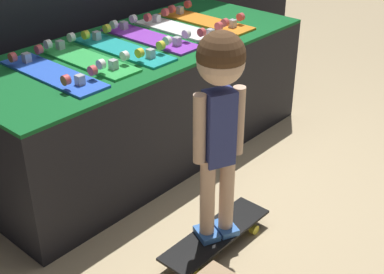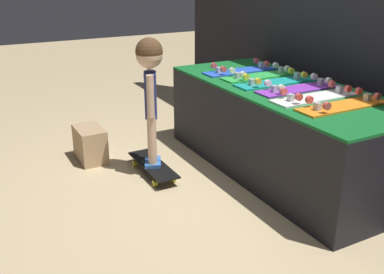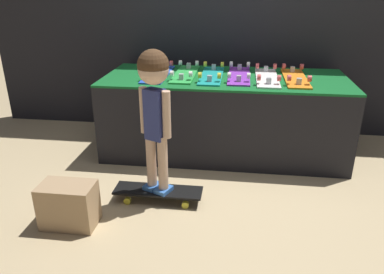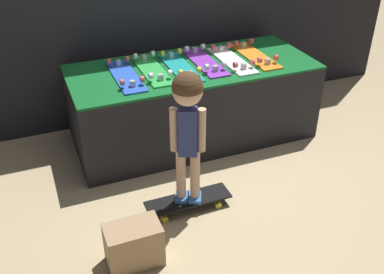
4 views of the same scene
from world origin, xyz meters
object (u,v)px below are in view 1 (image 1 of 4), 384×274
object	(u,v)px
skateboard_blue_on_rack	(53,72)
skateboard_teal_on_rack	(123,48)
skateboard_white_on_rack	(182,29)
skateboard_orange_on_rack	(205,20)
skateboard_on_floor	(216,236)
skateboard_purple_on_rack	(150,37)
skateboard_green_on_rack	(86,58)
child	(220,101)

from	to	relation	value
skateboard_blue_on_rack	skateboard_teal_on_rack	bearing A→B (deg)	0.80
skateboard_white_on_rack	skateboard_orange_on_rack	distance (m)	0.25
skateboard_blue_on_rack	skateboard_on_floor	bearing A→B (deg)	-79.14
skateboard_teal_on_rack	skateboard_on_floor	size ratio (longest dim) A/B	1.07
skateboard_white_on_rack	skateboard_on_floor	distance (m)	1.44
skateboard_purple_on_rack	skateboard_orange_on_rack	distance (m)	0.50
skateboard_green_on_rack	skateboard_purple_on_rack	size ratio (longest dim) A/B	1.00
skateboard_on_floor	child	xyz separation A→B (m)	(0.00, 0.00, 0.76)
skateboard_teal_on_rack	child	world-z (taller)	child
skateboard_on_floor	child	world-z (taller)	child
skateboard_white_on_rack	skateboard_on_floor	xyz separation A→B (m)	(-0.82, -0.97, -0.68)
skateboard_teal_on_rack	skateboard_on_floor	distance (m)	1.24
skateboard_green_on_rack	skateboard_white_on_rack	size ratio (longest dim) A/B	1.00
skateboard_blue_on_rack	child	xyz separation A→B (m)	(0.19, -0.98, 0.07)
skateboard_white_on_rack	skateboard_on_floor	world-z (taller)	skateboard_white_on_rack
skateboard_green_on_rack	skateboard_on_floor	bearing A→B (deg)	-93.51
skateboard_orange_on_rack	skateboard_on_floor	bearing A→B (deg)	-137.16
skateboard_green_on_rack	child	bearing A→B (deg)	-93.51
skateboard_teal_on_rack	skateboard_on_floor	xyz separation A→B (m)	(-0.31, -0.99, -0.68)
skateboard_orange_on_rack	child	bearing A→B (deg)	-137.16
skateboard_green_on_rack	skateboard_on_floor	xyz separation A→B (m)	(-0.06, -1.02, -0.68)
skateboard_green_on_rack	skateboard_white_on_rack	bearing A→B (deg)	-3.63
skateboard_purple_on_rack	skateboard_white_on_rack	size ratio (longest dim) A/B	1.00
skateboard_purple_on_rack	skateboard_on_floor	xyz separation A→B (m)	(-0.57, -1.02, -0.68)
skateboard_white_on_rack	skateboard_orange_on_rack	world-z (taller)	same
skateboard_purple_on_rack	skateboard_on_floor	distance (m)	1.35
skateboard_blue_on_rack	skateboard_purple_on_rack	size ratio (longest dim) A/B	1.00
skateboard_purple_on_rack	skateboard_orange_on_rack	xyz separation A→B (m)	(0.50, -0.03, 0.00)
skateboard_blue_on_rack	skateboard_on_floor	world-z (taller)	skateboard_blue_on_rack
skateboard_purple_on_rack	skateboard_on_floor	bearing A→B (deg)	-118.96
skateboard_purple_on_rack	child	distance (m)	1.17
skateboard_teal_on_rack	child	bearing A→B (deg)	-107.57
skateboard_purple_on_rack	skateboard_on_floor	size ratio (longest dim) A/B	1.07
skateboard_teal_on_rack	skateboard_white_on_rack	xyz separation A→B (m)	(0.50, -0.02, 0.00)
child	skateboard_orange_on_rack	bearing A→B (deg)	66.67
skateboard_purple_on_rack	child	world-z (taller)	child
skateboard_orange_on_rack	skateboard_white_on_rack	bearing A→B (deg)	-175.79
skateboard_purple_on_rack	skateboard_green_on_rack	bearing A→B (deg)	-179.81
skateboard_blue_on_rack	skateboard_orange_on_rack	distance (m)	1.26
skateboard_white_on_rack	skateboard_on_floor	size ratio (longest dim) A/B	1.07
skateboard_blue_on_rack	skateboard_orange_on_rack	world-z (taller)	same
skateboard_green_on_rack	skateboard_purple_on_rack	bearing A→B (deg)	0.19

